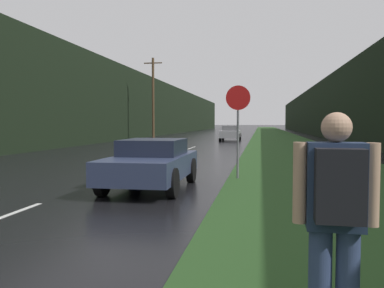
# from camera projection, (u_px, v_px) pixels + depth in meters

# --- Properties ---
(grass_verge) EXTENTS (6.00, 240.00, 0.02)m
(grass_verge) POSITION_uv_depth(u_px,v_px,m) (282.00, 141.00, 38.46)
(grass_verge) COLOR #26471E
(grass_verge) RESTS_ON ground_plane
(lane_stripe_c) EXTENTS (0.12, 3.00, 0.01)m
(lane_stripe_c) POSITION_uv_depth(u_px,v_px,m) (124.00, 172.00, 14.12)
(lane_stripe_c) COLOR silver
(lane_stripe_c) RESTS_ON ground_plane
(lane_stripe_d) EXTENTS (0.12, 3.00, 0.01)m
(lane_stripe_d) POSITION_uv_depth(u_px,v_px,m) (169.00, 156.00, 21.02)
(lane_stripe_d) COLOR silver
(lane_stripe_d) RESTS_ON ground_plane
(lane_stripe_e) EXTENTS (0.12, 3.00, 0.01)m
(lane_stripe_e) POSITION_uv_depth(u_px,v_px,m) (192.00, 148.00, 27.91)
(lane_stripe_e) COLOR silver
(lane_stripe_e) RESTS_ON ground_plane
(treeline_far_side) EXTENTS (2.00, 140.00, 7.42)m
(treeline_far_side) POSITION_uv_depth(u_px,v_px,m) (145.00, 107.00, 50.83)
(treeline_far_side) COLOR black
(treeline_far_side) RESTS_ON ground_plane
(treeline_near_side) EXTENTS (2.00, 140.00, 6.72)m
(treeline_near_side) POSITION_uv_depth(u_px,v_px,m) (331.00, 109.00, 47.13)
(treeline_near_side) COLOR black
(treeline_near_side) RESTS_ON ground_plane
(utility_pole_far) EXTENTS (1.80, 0.24, 8.06)m
(utility_pole_far) POSITION_uv_depth(u_px,v_px,m) (153.00, 98.00, 39.89)
(utility_pole_far) COLOR #4C3823
(utility_pole_far) RESTS_ON ground_plane
(stop_sign) EXTENTS (0.75, 0.07, 2.87)m
(stop_sign) POSITION_uv_depth(u_px,v_px,m) (238.00, 120.00, 12.42)
(stop_sign) COLOR slate
(stop_sign) RESTS_ON ground_plane
(hitchhiker_with_backpack) EXTENTS (0.63, 0.43, 1.81)m
(hitchhiker_with_backpack) POSITION_uv_depth(u_px,v_px,m) (336.00, 215.00, 3.05)
(hitchhiker_with_backpack) COLOR navy
(hitchhiker_with_backpack) RESTS_ON ground_plane
(car_passing_near) EXTENTS (1.90, 4.13, 1.29)m
(car_passing_near) POSITION_uv_depth(u_px,v_px,m) (152.00, 163.00, 10.71)
(car_passing_near) COLOR #2D3856
(car_passing_near) RESTS_ON ground_plane
(car_passing_far) EXTENTS (1.89, 4.73, 1.44)m
(car_passing_far) POSITION_uv_depth(u_px,v_px,m) (230.00, 133.00, 38.80)
(car_passing_far) COLOR #9E9EA3
(car_passing_far) RESTS_ON ground_plane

